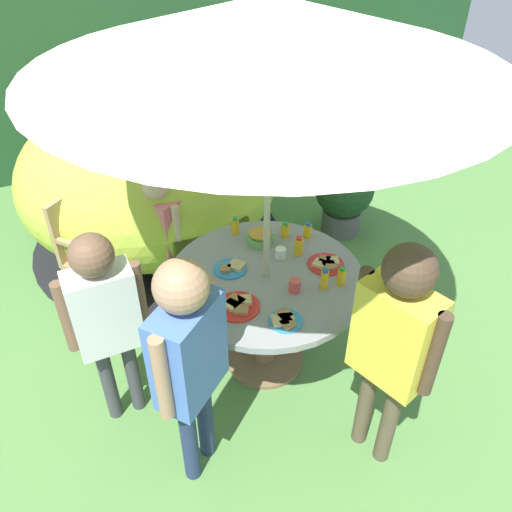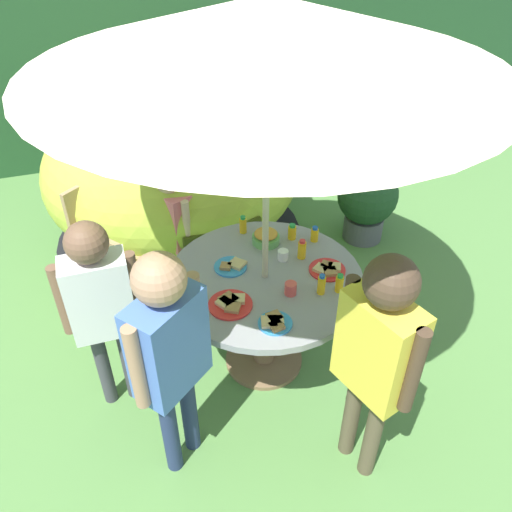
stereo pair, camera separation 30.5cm
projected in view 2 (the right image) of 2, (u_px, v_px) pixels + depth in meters
The scene contains 24 objects.
ground_plane at pixel (264, 361), 3.53m from camera, with size 10.00×10.00×0.02m, color #548442.
hedge_backdrop at pixel (156, 46), 5.56m from camera, with size 9.00×0.70×2.18m, color #234C28.
garden_table at pixel (265, 295), 3.17m from camera, with size 1.16×1.16×0.74m.
patio_umbrella at pixel (268, 33), 2.25m from camera, with size 2.23×2.23×2.25m.
wooden_chair at pixel (111, 234), 3.77m from camera, with size 0.66×0.67×0.93m.
dome_tent at pixel (175, 169), 4.32m from camera, with size 2.46×2.46×1.31m.
potted_plant at pixel (367, 200), 4.44m from camera, with size 0.51×0.51×0.69m.
child_in_pink_shirt at pixel (173, 218), 3.63m from camera, with size 0.26×0.35×1.10m.
child_in_white_shirt at pixel (100, 297), 2.79m from camera, with size 0.44×0.22×1.30m.
child_in_blue_shirt at pixel (168, 344), 2.42m from camera, with size 0.42×0.39×1.42m.
child_in_yellow_shirt at pixel (378, 347), 2.40m from camera, with size 0.30×0.46×1.43m.
snack_bowl at pixel (266, 237), 3.32m from camera, with size 0.18×0.18×0.09m.
plate_center_front at pixel (231, 266), 3.14m from camera, with size 0.20×0.20×0.03m.
plate_far_right at pixel (328, 269), 3.11m from camera, with size 0.22×0.22×0.03m.
plate_far_left at pixel (274, 322), 2.75m from camera, with size 0.18×0.18×0.03m.
plate_near_right at pixel (231, 304), 2.87m from camera, with size 0.25×0.25×0.03m.
juice_bottle_near_left at pixel (339, 283), 2.94m from camera, with size 0.05×0.05×0.12m.
juice_bottle_center_back at pixel (302, 249), 3.18m from camera, with size 0.05×0.05×0.13m.
juice_bottle_mid_left at pixel (243, 225), 3.40m from camera, with size 0.05×0.05×0.12m.
juice_bottle_mid_right at pixel (292, 232), 3.35m from camera, with size 0.05×0.05×0.11m.
juice_bottle_front_edge at pixel (321, 285), 2.92m from camera, with size 0.05×0.05×0.13m.
juice_bottle_back_edge at pixel (315, 234), 3.33m from camera, with size 0.05×0.05×0.11m.
cup_near at pixel (291, 289), 2.93m from camera, with size 0.07×0.07×0.07m, color #E04C47.
cup_far at pixel (283, 255), 3.19m from camera, with size 0.07×0.07×0.06m, color white.
Camera 2 is at (-0.79, -2.23, 2.70)m, focal length 36.72 mm.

